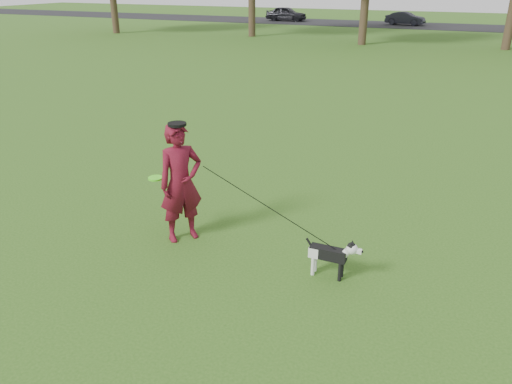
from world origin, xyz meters
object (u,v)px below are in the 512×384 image
at_px(dog, 333,253).
at_px(car_left, 286,14).
at_px(man, 181,183).
at_px(car_mid, 405,18).

relative_size(dog, car_left, 0.21).
xyz_separation_m(man, car_mid, (-2.32, 40.02, -0.38)).
bearing_deg(dog, car_left, 111.13).
bearing_deg(dog, car_mid, 96.77).
height_order(dog, car_left, car_left).
height_order(dog, car_mid, car_mid).
xyz_separation_m(car_left, car_mid, (10.76, 0.00, -0.10)).
bearing_deg(man, dog, -55.67).
distance_m(car_left, car_mid, 10.76).
xyz_separation_m(man, car_left, (-13.07, 40.02, -0.28)).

